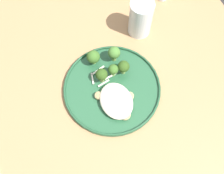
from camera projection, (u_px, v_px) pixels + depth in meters
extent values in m
plane|color=#2D2B28|center=(110.00, 146.00, 1.51)|extent=(6.00, 6.00, 0.00)
cube|color=#9E754C|center=(108.00, 97.00, 0.85)|extent=(1.40, 1.00, 0.04)
cylinder|color=#235133|center=(112.00, 89.00, 0.83)|extent=(0.29, 0.29, 0.01)
torus|color=#204B2E|center=(112.00, 88.00, 0.83)|extent=(0.29, 0.29, 0.01)
ellipsoid|color=beige|center=(116.00, 101.00, 0.80)|extent=(0.12, 0.09, 0.03)
cylinder|color=#DBB77A|center=(117.00, 90.00, 0.82)|extent=(0.03, 0.03, 0.01)
cylinder|color=#8E774F|center=(117.00, 89.00, 0.81)|extent=(0.02, 0.02, 0.00)
cylinder|color=beige|center=(111.00, 97.00, 0.81)|extent=(0.03, 0.03, 0.01)
cylinder|color=#988766|center=(111.00, 96.00, 0.80)|extent=(0.03, 0.03, 0.00)
cylinder|color=#E5C689|center=(130.00, 96.00, 0.81)|extent=(0.02, 0.02, 0.01)
cylinder|color=#958159|center=(130.00, 95.00, 0.80)|extent=(0.02, 0.02, 0.00)
cylinder|color=#E5C689|center=(125.00, 115.00, 0.79)|extent=(0.03, 0.03, 0.01)
cylinder|color=#958159|center=(125.00, 114.00, 0.78)|extent=(0.03, 0.03, 0.00)
cylinder|color=#DBB77A|center=(98.00, 95.00, 0.81)|extent=(0.02, 0.02, 0.01)
cylinder|color=#8E774F|center=(98.00, 95.00, 0.81)|extent=(0.02, 0.02, 0.00)
cylinder|color=#89A356|center=(113.00, 73.00, 0.84)|extent=(0.02, 0.02, 0.02)
sphere|color=#386023|center=(113.00, 69.00, 0.82)|extent=(0.03, 0.03, 0.03)
cylinder|color=#7A994C|center=(114.00, 57.00, 0.86)|extent=(0.02, 0.02, 0.03)
sphere|color=#42702D|center=(114.00, 53.00, 0.83)|extent=(0.04, 0.04, 0.04)
cylinder|color=#89A356|center=(102.00, 78.00, 0.83)|extent=(0.02, 0.02, 0.03)
sphere|color=#2D4C19|center=(102.00, 74.00, 0.81)|extent=(0.04, 0.04, 0.04)
cylinder|color=#7A994C|center=(93.00, 61.00, 0.86)|extent=(0.02, 0.02, 0.02)
sphere|color=#386023|center=(92.00, 57.00, 0.83)|extent=(0.04, 0.04, 0.04)
cylinder|color=#89A356|center=(123.00, 70.00, 0.84)|extent=(0.02, 0.02, 0.02)
sphere|color=#2D4C19|center=(124.00, 66.00, 0.82)|extent=(0.04, 0.04, 0.04)
cube|color=silver|center=(98.00, 70.00, 0.85)|extent=(0.02, 0.05, 0.00)
cube|color=silver|center=(111.00, 76.00, 0.84)|extent=(0.01, 0.04, 0.00)
cube|color=silver|center=(103.00, 84.00, 0.83)|extent=(0.01, 0.04, 0.00)
cube|color=silver|center=(92.00, 79.00, 0.84)|extent=(0.04, 0.01, 0.00)
cylinder|color=silver|center=(141.00, 18.00, 0.87)|extent=(0.07, 0.07, 0.13)
cylinder|color=#936028|center=(140.00, 24.00, 0.90)|extent=(0.06, 0.06, 0.07)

